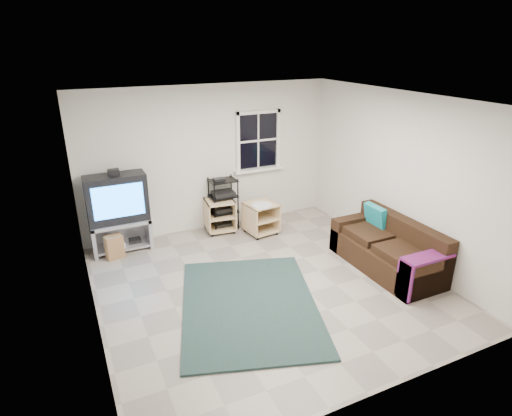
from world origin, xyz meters
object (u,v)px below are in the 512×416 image
tv_unit (118,206)px  av_rack (224,207)px  side_table_left (219,214)px  sofa (388,250)px  side_table_right (260,215)px

tv_unit → av_rack: size_ratio=1.43×
side_table_left → sofa: size_ratio=0.32×
tv_unit → side_table_right: bearing=-9.5°
av_rack → sofa: (1.74, -2.46, -0.13)m
side_table_left → av_rack: bearing=18.6°
side_table_right → tv_unit: bearing=170.5°
av_rack → sofa: bearing=-54.8°
side_table_right → sofa: 2.34m
tv_unit → sofa: bearing=-33.7°
av_rack → side_table_right: av_rack is taller
tv_unit → av_rack: bearing=1.9°
av_rack → sofa: size_ratio=0.53×
side_table_left → sofa: sofa is taller
av_rack → side_table_right: size_ratio=1.62×
side_table_left → sofa: 3.04m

